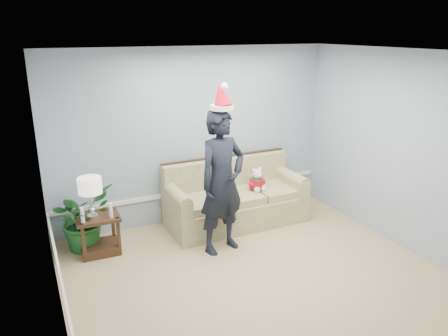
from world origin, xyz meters
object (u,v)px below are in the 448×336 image
sofa (234,201)px  side_table (99,238)px  table_lamp (90,187)px  teddy_bear (257,182)px  houseplant (82,218)px  man (222,182)px

sofa → side_table: 2.12m
sofa → table_lamp: (-2.17, -0.13, 0.61)m
table_lamp → sofa: bearing=3.5°
side_table → teddy_bear: teddy_bear is taller
houseplant → side_table: bearing=-54.2°
side_table → table_lamp: bearing=-167.5°
table_lamp → houseplant: (-0.11, 0.25, -0.52)m
side_table → man: size_ratio=0.29×
houseplant → man: (1.73, -0.85, 0.53)m
man → table_lamp: bearing=145.4°
houseplant → table_lamp: bearing=-66.2°
sofa → teddy_bear: size_ratio=5.83×
table_lamp → side_table: bearing=12.5°
sofa → man: size_ratio=1.09×
houseplant → teddy_bear: houseplant is taller
table_lamp → man: bearing=-20.4°
sofa → table_lamp: table_lamp is taller
side_table → teddy_bear: bearing=-0.3°
sofa → side_table: bearing=-177.1°
side_table → man: 1.85m
man → teddy_bear: bearing=20.2°
side_table → houseplant: houseplant is taller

